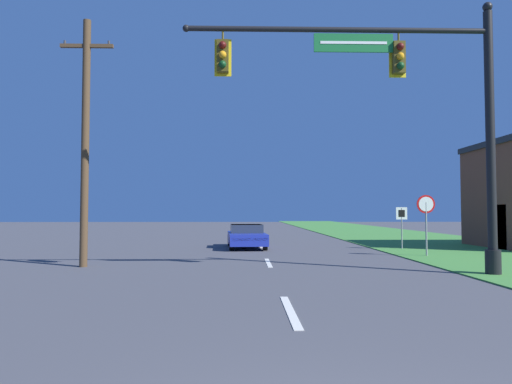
% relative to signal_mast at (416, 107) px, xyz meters
% --- Properties ---
extents(grass_verge_right, '(10.00, 110.00, 0.04)m').
position_rel_signal_mast_xyz_m(grass_verge_right, '(6.31, 19.35, -4.92)').
color(grass_verge_right, '#428438').
rests_on(grass_verge_right, ground).
extents(road_center_line, '(0.16, 34.80, 0.01)m').
position_rel_signal_mast_xyz_m(road_center_line, '(-4.19, 11.35, -4.93)').
color(road_center_line, silver).
rests_on(road_center_line, ground).
extents(signal_mast, '(9.30, 0.47, 8.07)m').
position_rel_signal_mast_xyz_m(signal_mast, '(0.00, 0.00, 0.00)').
color(signal_mast, black).
rests_on(signal_mast, grass_verge_right).
extents(car_ahead, '(2.10, 4.66, 1.19)m').
position_rel_signal_mast_xyz_m(car_ahead, '(-4.96, 10.28, -4.33)').
color(car_ahead, black).
rests_on(car_ahead, ground).
extents(stop_sign, '(0.76, 0.07, 2.50)m').
position_rel_signal_mast_xyz_m(stop_sign, '(2.46, 5.49, -3.07)').
color(stop_sign, gray).
rests_on(stop_sign, grass_verge_right).
extents(route_sign_post, '(0.55, 0.06, 2.03)m').
position_rel_signal_mast_xyz_m(route_sign_post, '(2.66, 9.04, -3.41)').
color(route_sign_post, gray).
rests_on(route_sign_post, grass_verge_right).
extents(utility_pole_near, '(1.80, 0.26, 8.44)m').
position_rel_signal_mast_xyz_m(utility_pole_near, '(-10.47, 2.34, -0.57)').
color(utility_pole_near, '#4C3823').
rests_on(utility_pole_near, ground).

